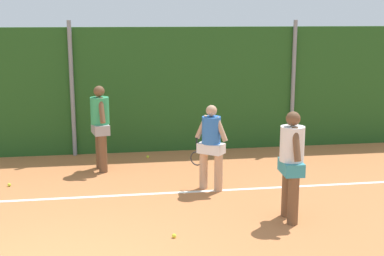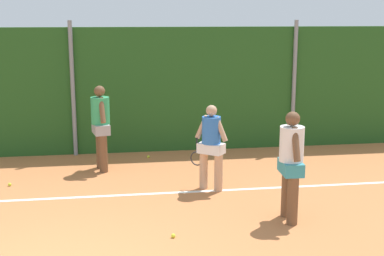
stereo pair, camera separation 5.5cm
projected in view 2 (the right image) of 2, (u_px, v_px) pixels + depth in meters
ground_plane at (57, 228)px, 8.36m from camera, size 28.90×28.90×0.00m
hedge_fence_backdrop at (74, 92)px, 12.56m from camera, size 18.79×0.25×3.03m
fence_post_center at (73, 89)px, 12.37m from camera, size 0.10×0.10×3.19m
fence_post_right at (294, 85)px, 13.15m from camera, size 0.10×0.10×3.19m
court_baseline_paint at (65, 198)px, 9.70m from camera, size 13.73×0.10×0.01m
player_foreground_near at (291, 160)px, 8.45m from camera, size 0.39×0.76×1.82m
player_midcourt at (211, 143)px, 9.99m from camera, size 0.66×0.52×1.66m
player_backcourt_far at (101, 123)px, 11.27m from camera, size 0.42×0.76×1.85m
tennis_ball_3 at (148, 157)px, 12.42m from camera, size 0.07×0.07×0.07m
tennis_ball_5 at (10, 184)px, 10.38m from camera, size 0.07×0.07×0.07m
tennis_ball_6 at (173, 236)px, 7.97m from camera, size 0.07×0.07×0.07m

